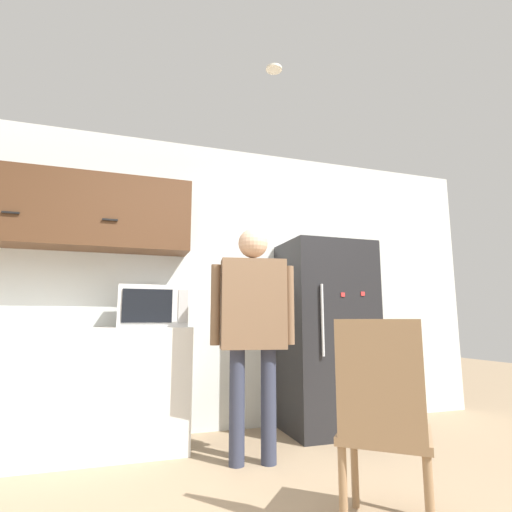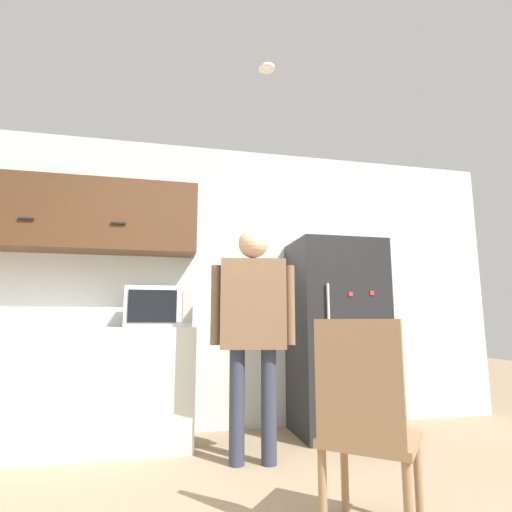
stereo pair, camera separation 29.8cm
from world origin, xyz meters
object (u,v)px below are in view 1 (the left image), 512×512
object	(u,v)px
refrigerator	(327,335)
chair	(383,417)
microwave	(152,307)
person	(253,315)

from	to	relation	value
refrigerator	chair	distance (m)	1.81
microwave	chair	distance (m)	2.02
microwave	person	size ratio (longest dim) A/B	0.32
microwave	person	world-z (taller)	person
person	refrigerator	xyz separation A→B (m)	(0.90, 0.57, -0.17)
microwave	person	distance (m)	0.89
microwave	person	xyz separation A→B (m)	(0.68, -0.57, -0.08)
microwave	refrigerator	bearing A→B (deg)	0.20
person	refrigerator	distance (m)	1.08
microwave	chair	world-z (taller)	microwave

